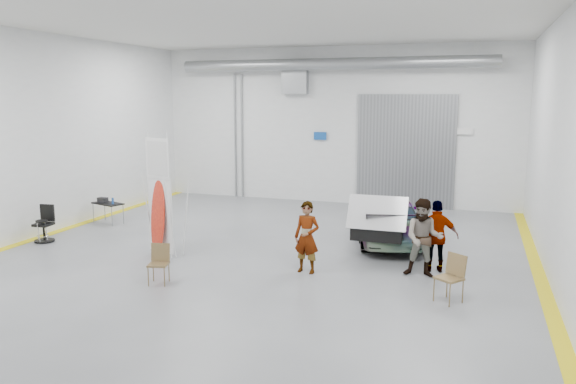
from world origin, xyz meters
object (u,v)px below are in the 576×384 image
(sedan_car, at_px, (389,219))
(folding_chair_far, at_px, (448,287))
(person_c, at_px, (437,236))
(surfboard_display, at_px, (161,207))
(folding_chair_near, at_px, (159,272))
(shop_stool, at_px, (42,232))
(person_a, at_px, (307,237))
(person_b, at_px, (424,238))
(work_table, at_px, (106,203))
(office_chair, at_px, (45,226))

(sedan_car, bearing_deg, folding_chair_far, 99.51)
(sedan_car, xyz_separation_m, person_c, (1.50, -2.53, 0.22))
(person_c, height_order, surfboard_display, surfboard_display)
(person_c, bearing_deg, folding_chair_far, 90.91)
(folding_chair_near, relative_size, shop_stool, 1.34)
(sedan_car, height_order, person_a, person_a)
(person_b, bearing_deg, work_table, 165.54)
(folding_chair_near, distance_m, folding_chair_far, 6.24)
(folding_chair_near, relative_size, work_table, 0.75)
(shop_stool, relative_size, work_table, 0.56)
(folding_chair_far, bearing_deg, office_chair, -149.89)
(folding_chair_near, bearing_deg, folding_chair_far, -6.14)
(folding_chair_far, height_order, office_chair, office_chair)
(person_b, xyz_separation_m, folding_chair_far, (0.65, -1.51, -0.61))
(work_table, bearing_deg, person_c, -9.93)
(person_b, relative_size, folding_chair_near, 2.08)
(folding_chair_far, bearing_deg, person_a, -159.29)
(office_chair, bearing_deg, person_b, -5.12)
(sedan_car, xyz_separation_m, shop_stool, (-9.31, -3.41, -0.31))
(person_a, height_order, folding_chair_near, person_a)
(office_chair, bearing_deg, work_table, 79.27)
(folding_chair_near, bearing_deg, person_a, 18.14)
(office_chair, bearing_deg, person_a, -8.82)
(work_table, bearing_deg, person_b, -12.77)
(person_c, relative_size, office_chair, 1.66)
(person_a, bearing_deg, shop_stool, -173.58)
(folding_chair_far, bearing_deg, work_table, -162.64)
(folding_chair_far, relative_size, office_chair, 0.94)
(sedan_car, height_order, person_b, person_b)
(folding_chair_near, bearing_deg, person_b, 9.11)
(folding_chair_near, bearing_deg, office_chair, 142.06)
(person_b, xyz_separation_m, person_c, (0.26, 0.49, -0.05))
(person_b, height_order, person_c, person_b)
(office_chair, bearing_deg, folding_chair_near, -29.73)
(person_b, relative_size, work_table, 1.56)
(person_c, relative_size, folding_chair_near, 1.95)
(work_table, bearing_deg, person_a, -20.67)
(shop_stool, bearing_deg, folding_chair_near, -21.92)
(surfboard_display, height_order, folding_chair_near, surfboard_display)
(person_b, distance_m, surfboard_display, 6.61)
(person_c, height_order, folding_chair_far, person_c)
(person_b, height_order, work_table, person_b)
(folding_chair_near, bearing_deg, sedan_car, 37.25)
(person_a, distance_m, person_c, 3.09)
(office_chair, bearing_deg, folding_chair_far, -12.84)
(folding_chair_near, xyz_separation_m, work_table, (-4.87, 4.77, 0.40))
(sedan_car, distance_m, shop_stool, 9.92)
(person_b, bearing_deg, person_c, 60.55)
(surfboard_display, distance_m, work_table, 4.81)
(folding_chair_near, distance_m, shop_stool, 5.42)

